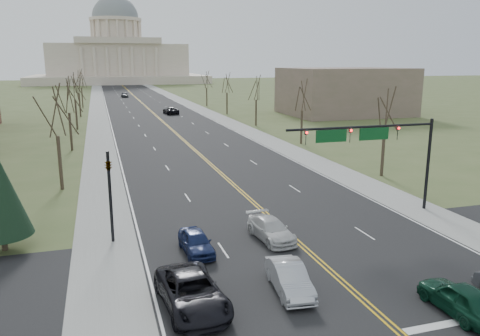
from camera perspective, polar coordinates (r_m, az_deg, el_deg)
ground at (r=23.23m, az=17.42°, el=-17.39°), size 600.00×600.00×0.00m
road at (r=127.39m, az=-11.54°, el=7.49°), size 20.00×380.00×0.01m
cross_road at (r=27.77m, az=10.38°, el=-11.75°), size 120.00×14.00×0.01m
sidewalk_left at (r=126.83m, az=-16.98°, el=7.17°), size 4.00×380.00×0.03m
sidewalk_right at (r=129.06m, az=-6.19°, el=7.75°), size 4.00×380.00×0.03m
center_line at (r=127.39m, az=-11.54°, el=7.50°), size 0.42×380.00×0.01m
edge_line_left at (r=126.85m, az=-15.98°, el=7.24°), size 0.15×380.00×0.01m
edge_line_right at (r=128.67m, az=-7.16°, el=7.71°), size 0.15×380.00×0.01m
capitol at (r=266.50m, az=-14.70°, el=13.10°), size 90.00×60.00×50.00m
signal_mast at (r=35.99m, az=15.91°, el=3.26°), size 12.12×0.44×7.20m
signal_left at (r=30.82m, az=-15.61°, el=-2.19°), size 0.32×0.36×6.00m
tree_r_0 at (r=48.98m, az=17.35°, el=6.55°), size 3.74×3.74×8.50m
tree_l_0 at (r=44.69m, az=-21.55°, el=6.18°), size 3.96×3.96×9.00m
tree_r_1 at (r=66.42m, az=7.62°, el=8.54°), size 3.74×3.74×8.50m
tree_l_1 at (r=64.58m, az=-20.24°, el=8.09°), size 3.96×3.96×9.00m
tree_r_2 at (r=85.00m, az=1.99°, el=9.58°), size 3.74×3.74×8.50m
tree_l_2 at (r=84.51m, az=-19.55°, el=9.10°), size 3.96×3.96×9.00m
tree_r_3 at (r=104.10m, az=-1.62°, el=10.20°), size 3.74×3.74×8.50m
tree_l_3 at (r=104.48m, az=-19.12°, el=9.73°), size 3.96×3.96×9.00m
tree_r_4 at (r=123.49m, az=-4.11°, el=10.60°), size 3.74×3.74×8.50m
tree_l_4 at (r=124.45m, az=-18.82°, el=10.15°), size 3.96×3.96×9.00m
bldg_right_mass at (r=106.09m, az=12.61°, el=9.11°), size 25.00×20.00×10.00m
car_nb_inner_lead at (r=24.68m, az=25.31°, el=-14.16°), size 1.87×4.50×1.52m
car_sb_inner_lead at (r=24.50m, az=6.03°, el=-13.20°), size 1.97×4.54×1.45m
car_sb_outer_lead at (r=23.00m, az=-5.89°, el=-14.82°), size 3.14×6.00×1.61m
car_sb_inner_second at (r=31.02m, az=3.81°, el=-7.48°), size 2.37×4.87×1.36m
car_sb_outer_second at (r=29.00m, az=-5.38°, el=-8.97°), size 1.84×4.17×1.40m
car_far_nb at (r=105.40m, az=-8.43°, el=6.96°), size 3.12×5.89×1.58m
car_far_sb at (r=157.59m, az=-13.89°, el=8.68°), size 2.23×4.98×1.66m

